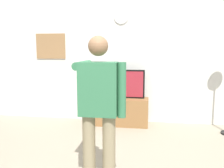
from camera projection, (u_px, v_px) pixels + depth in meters
The scene contains 6 objects.
back_wall at pixel (126, 59), 5.28m from camera, with size 6.40×0.10×2.70m, color silver.
tv_stand at pixel (119, 111), 5.11m from camera, with size 1.19×0.46×0.56m.
television at pixel (120, 84), 5.07m from camera, with size 1.03×0.07×0.58m.
wall_clock at pixel (121, 17), 5.12m from camera, with size 0.29×0.29×0.03m, color white.
framed_picture at pixel (51, 46), 5.45m from camera, with size 0.66×0.04×0.55m, color #997047.
person_standing_nearer_lamp at pixel (99, 105), 2.64m from camera, with size 0.58×0.78×1.69m.
Camera 1 is at (0.52, -2.34, 1.56)m, focal length 39.60 mm.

